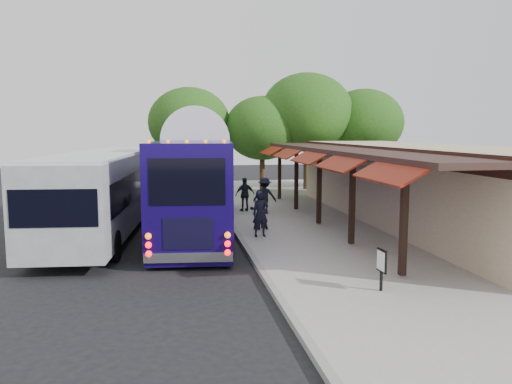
{
  "coord_description": "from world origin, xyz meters",
  "views": [
    {
      "loc": [
        -2.55,
        -16.69,
        4.24
      ],
      "look_at": [
        0.81,
        2.87,
        1.8
      ],
      "focal_mm": 35.0,
      "sensor_mm": 36.0,
      "label": 1
    }
  ],
  "objects": [
    {
      "name": "sidewalk",
      "position": [
        5.0,
        4.0,
        0.07
      ],
      "size": [
        10.0,
        40.0,
        0.15
      ],
      "primitive_type": "cube",
      "color": "#9E9B93",
      "rests_on": "ground"
    },
    {
      "name": "tree_right",
      "position": [
        11.1,
        17.41,
        4.81
      ],
      "size": [
        5.64,
        5.64,
        7.22
      ],
      "color": "#382314",
      "rests_on": "ground"
    },
    {
      "name": "ped_b",
      "position": [
        1.05,
        3.52,
        0.98
      ],
      "size": [
        0.92,
        0.78,
        1.66
      ],
      "primitive_type": "imported",
      "rotation": [
        0.0,
        0.0,
        3.34
      ],
      "color": "black",
      "rests_on": "sidewalk"
    },
    {
      "name": "sign_board",
      "position": [
        2.71,
        -5.0,
        0.89
      ],
      "size": [
        0.08,
        0.5,
        1.09
      ],
      "rotation": [
        0.0,
        0.0,
        0.05
      ],
      "color": "black",
      "rests_on": "sidewalk"
    },
    {
      "name": "tree_mid",
      "position": [
        6.86,
        17.31,
        5.5
      ],
      "size": [
        6.44,
        6.44,
        8.24
      ],
      "color": "#382314",
      "rests_on": "ground"
    },
    {
      "name": "ped_a",
      "position": [
        0.84,
        2.07,
        1.04
      ],
      "size": [
        0.71,
        0.53,
        1.78
      ],
      "primitive_type": "imported",
      "rotation": [
        0.0,
        0.0,
        0.16
      ],
      "color": "black",
      "rests_on": "sidewalk"
    },
    {
      "name": "ped_c",
      "position": [
        1.17,
        8.31,
        1.01
      ],
      "size": [
        1.06,
        0.57,
        1.72
      ],
      "primitive_type": "imported",
      "rotation": [
        0.0,
        0.0,
        3.29
      ],
      "color": "black",
      "rests_on": "sidewalk"
    },
    {
      "name": "tree_far",
      "position": [
        -1.22,
        18.23,
        4.82
      ],
      "size": [
        5.64,
        5.64,
        7.22
      ],
      "color": "#382314",
      "rests_on": "ground"
    },
    {
      "name": "curb",
      "position": [
        0.05,
        4.0,
        0.07
      ],
      "size": [
        0.2,
        40.0,
        0.16
      ],
      "primitive_type": "cube",
      "color": "gray",
      "rests_on": "ground"
    },
    {
      "name": "tree_left",
      "position": [
        3.72,
        17.31,
        4.41
      ],
      "size": [
        5.17,
        5.17,
        6.62
      ],
      "color": "#382314",
      "rests_on": "ground"
    },
    {
      "name": "coach_bus",
      "position": [
        -1.45,
        4.49,
        2.23
      ],
      "size": [
        3.98,
        13.17,
        4.15
      ],
      "rotation": [
        0.0,
        0.0,
        -0.1
      ],
      "color": "#13064E",
      "rests_on": "ground"
    },
    {
      "name": "city_bus",
      "position": [
        -5.31,
        4.17,
        1.86
      ],
      "size": [
        3.75,
        12.72,
        3.37
      ],
      "rotation": [
        0.0,
        0.0,
        -0.08
      ],
      "color": "gray",
      "rests_on": "ground"
    },
    {
      "name": "ped_d",
      "position": [
        2.03,
        7.44,
        1.04
      ],
      "size": [
        1.29,
        0.95,
        1.79
      ],
      "primitive_type": "imported",
      "rotation": [
        0.0,
        0.0,
        2.87
      ],
      "color": "black",
      "rests_on": "sidewalk"
    },
    {
      "name": "station_shelter",
      "position": [
        8.38,
        4.0,
        1.85
      ],
      "size": [
        8.15,
        20.0,
        3.6
      ],
      "color": "tan",
      "rests_on": "ground"
    },
    {
      "name": "ground",
      "position": [
        0.0,
        0.0,
        0.0
      ],
      "size": [
        90.0,
        90.0,
        0.0
      ],
      "primitive_type": "plane",
      "color": "black",
      "rests_on": "ground"
    }
  ]
}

